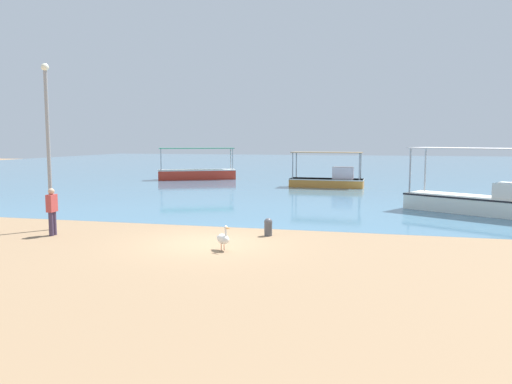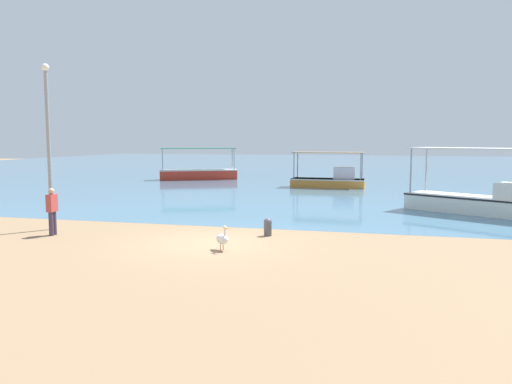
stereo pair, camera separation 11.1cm
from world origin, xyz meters
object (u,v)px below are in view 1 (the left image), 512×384
at_px(pelican, 223,238).
at_px(lamp_post, 48,138).
at_px(fisherman_standing, 52,210).
at_px(fishing_boat_far_right, 329,179).
at_px(mooring_bollard, 268,226).
at_px(fishing_boat_outer, 197,173).
at_px(fishing_boat_center, 480,200).

distance_m(pelican, lamp_post, 8.22).
height_order(lamp_post, fisherman_standing, lamp_post).
distance_m(fishing_boat_far_right, mooring_bollard, 18.64).
relative_size(pelican, mooring_bollard, 1.25).
xyz_separation_m(fishing_boat_outer, pelican, (10.45, -25.64, -0.20)).
xyz_separation_m(pelican, mooring_bollard, (0.84, 2.61, -0.04)).
distance_m(fishing_boat_outer, fisherman_standing, 25.07).
xyz_separation_m(fishing_boat_center, fisherman_standing, (-15.80, -9.29, 0.28)).
height_order(fishing_boat_outer, fisherman_standing, fishing_boat_outer).
distance_m(fishing_boat_far_right, fisherman_standing, 21.84).
distance_m(fishing_boat_outer, lamp_post, 24.14).
relative_size(fishing_boat_center, pelican, 8.18).
distance_m(fishing_boat_far_right, lamp_post, 21.41).
height_order(fishing_boat_far_right, fishing_boat_outer, fishing_boat_outer).
bearing_deg(fishing_boat_outer, fisherman_standing, -81.21).
bearing_deg(fisherman_standing, fishing_boat_center, 30.45).
bearing_deg(lamp_post, fishing_boat_far_right, 66.05).
relative_size(fishing_boat_outer, lamp_post, 1.06).
xyz_separation_m(fishing_boat_center, pelican, (-9.18, -10.15, -0.25)).
distance_m(fishing_boat_center, pelican, 13.68).
height_order(fishing_boat_center, lamp_post, lamp_post).
xyz_separation_m(lamp_post, fisherman_standing, (0.77, -1.00, -2.55)).
bearing_deg(lamp_post, fishing_boat_center, 26.58).
xyz_separation_m(fishing_boat_center, fishing_boat_outer, (-19.63, 15.49, -0.05)).
height_order(fishing_boat_far_right, mooring_bollard, fishing_boat_far_right).
height_order(fishing_boat_outer, mooring_bollard, fishing_boat_outer).
xyz_separation_m(mooring_bollard, fisherman_standing, (-7.47, -1.75, 0.57)).
relative_size(fishing_boat_far_right, pelican, 6.58).
xyz_separation_m(fishing_boat_center, mooring_bollard, (-8.33, -7.54, -0.29)).
distance_m(fishing_boat_outer, mooring_bollard, 25.64).
relative_size(lamp_post, fisherman_standing, 3.66).
bearing_deg(fishing_boat_center, pelican, -132.11).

